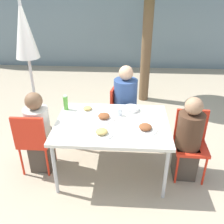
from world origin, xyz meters
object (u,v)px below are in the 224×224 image
Objects in this scene: chair_far at (121,108)px; person_far at (125,107)px; person_left at (39,134)px; drinking_cup at (120,112)px; chair_left at (33,138)px; chair_right at (191,138)px; closed_umbrella at (25,38)px; person_right at (188,141)px; salad_bowl at (131,109)px; bottle at (66,103)px.

chair_far is 0.11m from person_far.
person_left reaches higher than drinking_cup.
chair_left is at bearing -38.60° from chair_far.
chair_far is (-0.92, 0.79, 0.00)m from chair_right.
closed_umbrella is at bearing 151.71° from drinking_cup.
person_right reaches higher than chair_left.
chair_right is at bearing 61.05° from person_far.
salad_bowl is at bearing 22.69° from person_far.
person_far is at bearing -38.22° from chair_right.
salad_bowl is at bearing -25.55° from person_right.
person_left is 1.27× the size of chair_right.
chair_right is 0.42× the size of closed_umbrella.
person_right is 0.84m from salad_bowl.
person_left is at bearing -68.81° from closed_umbrella.
chair_left is 1.16m from drinking_cup.
chair_right is 8.68× the size of drinking_cup.
bottle reaches higher than chair_right.
salad_bowl is at bearing 15.81° from person_left.
person_right is at bearing -1.15° from person_left.
bottle is 1.04× the size of salad_bowl.
chair_right is (2.01, 0.13, 0.00)m from chair_left.
chair_left is 4.45× the size of salad_bowl.
closed_umbrella is at bearing 136.77° from bottle.
salad_bowl is (0.09, -0.43, 0.19)m from person_far.
person_left is 1.45m from closed_umbrella.
salad_bowl is at bearing 18.57° from chair_left.
chair_far is at bearing -42.85° from person_right.
person_left is at bearing 57.94° from chair_left.
bottle is at bearing -43.49° from chair_far.
chair_far reaches higher than salad_bowl.
person_left is 1.91m from person_right.
closed_umbrella reaches higher than person_far.
chair_far is at bearing 38.57° from person_left.
salad_bowl is at bearing -19.01° from chair_right.
person_far is at bearing 36.09° from chair_left.
closed_umbrella is at bearing -85.83° from person_far.
chair_left is 0.10m from person_left.
chair_far is (1.09, 0.91, 0.00)m from chair_left.
chair_right is 0.97m from drinking_cup.
chair_right is at bearing -21.12° from salad_bowl.
chair_left is at bearing -161.24° from salad_bowl.
person_far reaches higher than bottle.
bottle reaches higher than salad_bowl.
chair_right reaches higher than drinking_cup.
chair_left is 1.00× the size of chair_right.
salad_bowl is at bearing 28.74° from chair_far.
salad_bowl is (0.89, 0.02, -0.07)m from bottle.
person_right is 0.93m from drinking_cup.
chair_left is 1.96m from person_right.
person_far is 0.62m from drinking_cup.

